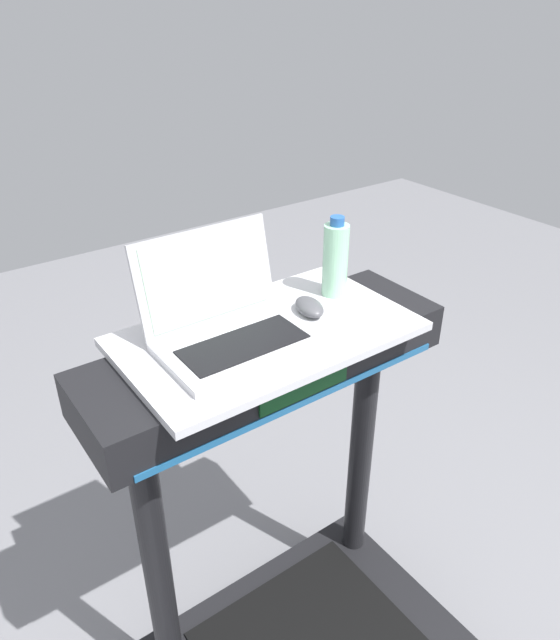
% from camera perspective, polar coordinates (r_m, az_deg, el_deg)
% --- Properties ---
extents(desk_board, '(0.67, 0.40, 0.02)m').
position_cam_1_polar(desk_board, '(1.37, -1.22, -1.34)').
color(desk_board, silver).
rests_on(desk_board, treadmill_base).
extents(laptop, '(0.34, 0.27, 0.23)m').
position_cam_1_polar(laptop, '(1.31, -4.99, -0.17)').
color(laptop, '#B7B7BC').
rests_on(laptop, desk_board).
extents(computer_mouse, '(0.08, 0.11, 0.03)m').
position_cam_1_polar(computer_mouse, '(1.43, 2.84, 1.27)').
color(computer_mouse, '#4C4C51').
rests_on(computer_mouse, desk_board).
extents(water_bottle, '(0.06, 0.06, 0.21)m').
position_cam_1_polar(water_bottle, '(1.49, 5.34, 5.85)').
color(water_bottle, '#9EDBB2').
rests_on(water_bottle, desk_board).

